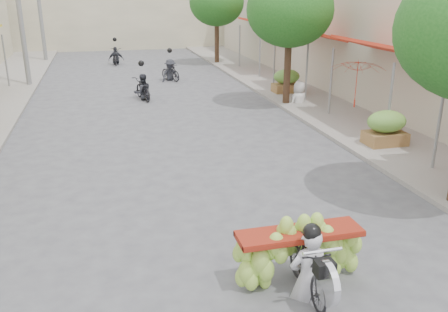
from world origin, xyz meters
TOP-DOWN VIEW (x-y plane):
  - sidewalk_right at (7.00, 15.00)m, footprint 4.00×60.00m
  - shophouse_row_right at (11.99, 14.00)m, footprint 9.77×40.00m
  - far_building at (0.00, 38.00)m, footprint 20.00×6.00m
  - utility_pole_far at (-5.40, 21.00)m, footprint 0.60×0.24m
  - street_tree_mid at (5.40, 14.00)m, footprint 3.40×3.40m
  - street_tree_far at (5.40, 26.00)m, footprint 3.40×3.40m
  - produce_crate_mid at (6.20, 8.00)m, footprint 1.20×0.88m
  - produce_crate_far at (6.20, 16.00)m, footprint 1.20×0.88m
  - banana_motorbike at (0.91, 1.96)m, footprint 2.20×1.79m
  - market_umbrella at (6.21, 9.93)m, footprint 2.16×2.16m
  - pedestrian at (5.95, 13.96)m, footprint 0.96×0.73m
  - bg_motorbike_a at (-0.23, 16.58)m, footprint 0.96×1.75m
  - bg_motorbike_b at (1.61, 20.80)m, footprint 1.19×1.58m
  - bg_motorbike_c at (-0.90, 27.36)m, footprint 1.02×1.79m

SIDE VIEW (x-z plane):
  - sidewalk_right at x=7.00m, z-range 0.00..0.12m
  - banana_motorbike at x=0.91m, z-range -0.35..1.77m
  - produce_crate_mid at x=6.20m, z-range 0.13..1.29m
  - produce_crate_far at x=6.20m, z-range 0.13..1.29m
  - bg_motorbike_a at x=-0.23m, z-range -0.24..1.71m
  - bg_motorbike_c at x=-0.90m, z-range -0.20..1.75m
  - bg_motorbike_b at x=1.61m, z-range -0.11..1.84m
  - pedestrian at x=5.95m, z-range 0.12..1.84m
  - market_umbrella at x=6.21m, z-range 1.60..3.20m
  - shophouse_row_right at x=11.99m, z-range 0.00..6.00m
  - far_building at x=0.00m, z-range 0.00..7.00m
  - street_tree_mid at x=5.40m, z-range 1.16..6.41m
  - street_tree_far at x=5.40m, z-range 1.16..6.41m
  - utility_pole_far at x=-5.40m, z-range 0.03..8.03m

